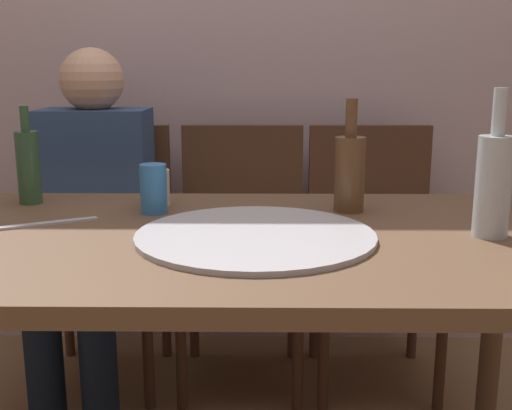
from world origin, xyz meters
The scene contains 13 objects.
back_wall centered at (0.00, 1.17, 1.30)m, with size 6.00×0.10×2.60m, color #B29EA3.
dining_table centered at (0.00, 0.00, 0.68)m, with size 1.66×0.86×0.75m.
pizza_tray centered at (0.09, -0.04, 0.76)m, with size 0.51×0.51×0.01m, color #ADADB2.
wine_bottle centered at (-0.51, 0.30, 0.86)m, with size 0.06×0.06×0.26m.
beer_bottle centered at (0.32, 0.22, 0.86)m, with size 0.08×0.08×0.28m.
water_bottle centered at (0.59, -0.02, 0.87)m, with size 0.08×0.08×0.31m.
wine_glass centered at (-0.17, 0.28, 0.80)m, with size 0.07×0.07×0.09m, color beige.
soda_can centered at (-0.16, 0.19, 0.82)m, with size 0.07×0.07×0.12m, color #337AC1.
table_knife centered at (-0.39, 0.07, 0.76)m, with size 0.22×0.02×0.01m, color #B7B7BC.
chair_left centered at (-0.46, 0.83, 0.51)m, with size 0.44×0.44×0.90m.
chair_middle centered at (0.03, 0.83, 0.51)m, with size 0.44×0.44×0.90m.
chair_right centered at (0.49, 0.83, 0.51)m, with size 0.44×0.44×0.90m.
guest_in_sweater centered at (-0.46, 0.68, 0.64)m, with size 0.36×0.56×1.17m.
Camera 1 is at (0.11, -1.32, 1.12)m, focal length 44.00 mm.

